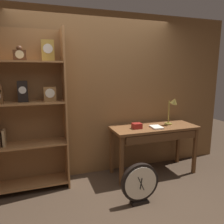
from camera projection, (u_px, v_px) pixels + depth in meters
ground_plane at (124, 216)px, 2.57m from camera, size 10.00×10.00×0.00m
back_wood_panel at (96, 96)px, 3.48m from camera, size 4.80×0.05×2.60m
bookshelf at (22, 111)px, 2.97m from camera, size 1.12×0.38×2.26m
workbench at (155, 133)px, 3.51m from camera, size 1.40×0.56×0.81m
desk_lamp at (173, 107)px, 3.57m from camera, size 0.19×0.19×0.46m
toolbox_small at (137, 126)px, 3.38m from camera, size 0.14×0.12×0.08m
open_repair_manual at (156, 127)px, 3.41m from camera, size 0.18×0.23×0.02m
round_clock_large at (140, 183)px, 2.77m from camera, size 0.51×0.11×0.55m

